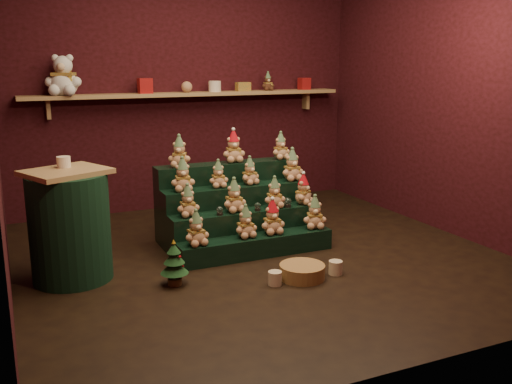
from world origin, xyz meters
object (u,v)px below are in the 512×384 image
side_table (70,226)px  mug_left (275,278)px  white_bear (63,70)px  wicker_basket (302,272)px  snow_globe_a (220,211)px  brown_bear (268,81)px  snow_globe_c (288,202)px  mug_right (336,268)px  riser_tier_front (256,246)px  mini_christmas_tree (174,263)px  snow_globe_b (258,206)px

side_table → mug_left: bearing=-52.9°
mug_left → white_bear: bearing=115.5°
mug_left → wicker_basket: (0.25, 0.03, 0.00)m
snow_globe_a → brown_bear: size_ratio=0.37×
white_bear → snow_globe_a: bearing=-36.8°
snow_globe_c → mug_right: snow_globe_c is taller
riser_tier_front → snow_globe_a: snow_globe_a is taller
side_table → mug_right: (1.92, -0.76, -0.38)m
riser_tier_front → mini_christmas_tree: (-0.84, -0.35, 0.09)m
mug_left → mug_right: bearing=0.2°
mug_left → mug_right: mug_right is taller
snow_globe_b → mini_christmas_tree: bearing=-151.2°
side_table → wicker_basket: 1.83m
riser_tier_front → snow_globe_c: bearing=22.4°
snow_globe_c → mug_left: size_ratio=0.83×
wicker_basket → mug_left: bearing=-173.0°
wicker_basket → white_bear: white_bear is taller
mug_left → riser_tier_front: bearing=78.0°
side_table → mug_right: bearing=-45.7°
riser_tier_front → snow_globe_a: 0.44m
wicker_basket → snow_globe_b: bearing=91.9°
mini_christmas_tree → mug_right: bearing=-14.1°
snow_globe_a → snow_globe_c: size_ratio=0.88×
mug_left → brown_bear: brown_bear is taller
snow_globe_a → brown_bear: 2.29m
mini_christmas_tree → mug_right: size_ratio=3.30×
snow_globe_a → brown_bear: brown_bear is taller
snow_globe_a → snow_globe_c: bearing=0.0°
snow_globe_c → side_table: (-1.91, -0.06, 0.03)m
wicker_basket → brown_bear: size_ratio=1.71×
mini_christmas_tree → brown_bear: brown_bear is taller
snow_globe_c → mug_left: bearing=-122.8°
snow_globe_b → mini_christmas_tree: size_ratio=0.21×
riser_tier_front → mini_christmas_tree: 0.91m
snow_globe_b → side_table: bearing=-177.9°
mug_right → white_bear: 3.35m
mini_christmas_tree → brown_bear: size_ratio=1.74×
snow_globe_a → white_bear: size_ratio=0.15×
snow_globe_a → side_table: 1.25m
snow_globe_b → wicker_basket: (0.03, -0.79, -0.34)m
mug_right → white_bear: white_bear is taller
side_table → mini_christmas_tree: 0.86m
mini_christmas_tree → snow_globe_a: bearing=42.0°
snow_globe_b → side_table: side_table is taller
mini_christmas_tree → white_bear: (-0.47, 2.14, 1.40)m
mini_christmas_tree → snow_globe_b: bearing=28.8°
wicker_basket → white_bear: bearing=120.4°
snow_globe_c → white_bear: bearing=136.0°
snow_globe_b → brown_bear: brown_bear is taller
side_table → mug_right: size_ratio=7.92×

